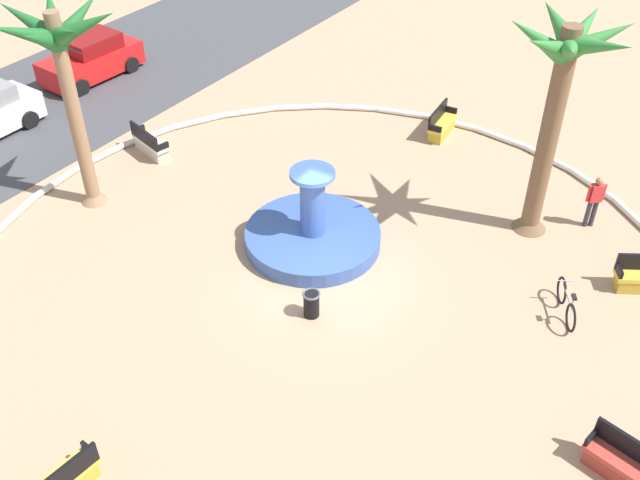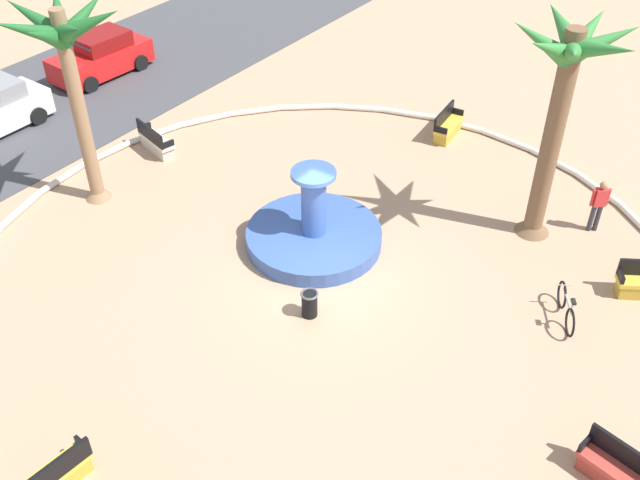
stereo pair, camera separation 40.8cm
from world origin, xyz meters
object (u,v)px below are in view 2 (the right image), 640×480
Objects in this scene: fountain at (314,234)px; trash_bin at (310,303)px; bench_east at (448,127)px; bench_southeast at (54,478)px; palm_tree_by_curb at (564,88)px; bicycle_red_frame at (566,308)px; parked_car_second at (101,56)px; person_cyclist_helmet at (599,204)px; bench_southwest at (617,473)px; palm_tree_near_fountain at (65,53)px; bench_west at (156,143)px.

fountain is 5.24× the size of trash_bin.
bench_east is 16.88m from bench_southeast.
palm_tree_by_curb is (4.15, -4.78, 4.21)m from fountain.
bicycle_red_frame is 20.27m from parked_car_second.
trash_bin is at bearing -145.97° from fountain.
bicycle_red_frame is at bearing -170.01° from person_cyclist_helmet.
bench_southeast is 1.10× the size of bicycle_red_frame.
palm_tree_by_curb is 7.09m from bench_east.
parked_car_second is (6.57, 22.65, 0.43)m from bench_southwest.
trash_bin is (-9.95, -1.41, 0.04)m from bench_east.
bench_east reaches higher than trash_bin.
palm_tree_by_curb reaches higher than bench_east.
palm_tree_by_curb reaches higher than parked_car_second.
palm_tree_near_fountain is at bearing 144.31° from bench_east.
fountain is at bearing 34.03° from trash_bin.
person_cyclist_helmet reaches higher than bench_east.
bench_west is at bearing 9.62° from palm_tree_near_fountain.
person_cyclist_helmet is at bearing 22.33° from bench_southwest.
person_cyclist_helmet is at bearing -30.82° from trash_bin.
bicycle_red_frame is (0.27, -14.09, 0.04)m from bench_west.
bench_east is 0.99× the size of bench_southwest.
person_cyclist_helmet is at bearing -72.16° from bench_west.
parked_car_second is at bearing 94.09° from person_cyclist_helmet.
parked_car_second is (-1.39, 19.38, -0.15)m from person_cyclist_helmet.
bench_southwest is at bearing -102.36° from bench_west.
fountain is 6.97m from bicycle_red_frame.
bench_southeast is (-13.46, 4.31, -4.20)m from palm_tree_by_curb.
trash_bin is (-6.53, 3.18, -4.16)m from palm_tree_by_curb.
person_cyclist_helmet is (4.31, -13.38, 0.58)m from bench_west.
palm_tree_near_fountain is 13.07m from palm_tree_by_curb.
bench_west is 1.12× the size of bicycle_red_frame.
parked_car_second is (6.24, 14.84, 0.39)m from trash_bin.
trash_bin is at bearing -92.23° from palm_tree_near_fountain.
bench_southwest is at bearing -145.95° from palm_tree_by_curb.
person_cyclist_helmet is at bearing -21.32° from bench_southeast.
fountain is 0.60× the size of palm_tree_by_curb.
bicycle_red_frame is (3.27, -13.58, -4.35)m from palm_tree_near_fountain.
palm_tree_near_fountain is at bearing 107.04° from fountain.
fountain is 0.94× the size of parked_car_second.
bench_southwest is at bearing -106.06° from fountain.
palm_tree_near_fountain is 11.12m from bench_southeast.
bench_southwest is (-3.65, -16.65, 0.00)m from bench_west.
bench_southeast and bench_southwest have the same top height.
palm_tree_by_curb is 14.75m from bench_southeast.
bench_west is 9.43m from trash_bin.
bench_southeast is 2.24× the size of trash_bin.
palm_tree_by_curb is at bearing 34.05° from bench_southwest.
fountain is at bearing 99.98° from bicycle_red_frame.
person_cyclist_helmet is at bearing -49.60° from fountain.
bench_southeast is at bearing -179.05° from bench_east.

